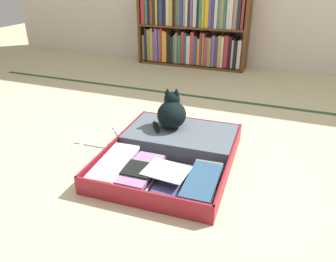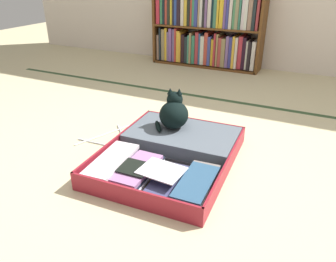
# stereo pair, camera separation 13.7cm
# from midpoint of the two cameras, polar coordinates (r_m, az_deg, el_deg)

# --- Properties ---
(ground_plane) EXTENTS (10.00, 10.00, 0.00)m
(ground_plane) POSITION_cam_midpoint_polar(r_m,az_deg,el_deg) (1.93, 2.19, -6.40)
(ground_plane) COLOR #C8BB90
(tatami_border) EXTENTS (4.80, 0.05, 0.00)m
(tatami_border) POSITION_cam_midpoint_polar(r_m,az_deg,el_deg) (2.96, 11.58, 5.18)
(tatami_border) COLOR #304A2A
(tatami_border) RESTS_ON ground_plane
(bookshelf) EXTENTS (1.28, 0.28, 0.90)m
(bookshelf) POSITION_cam_midpoint_polar(r_m,az_deg,el_deg) (3.97, 7.74, 17.07)
(bookshelf) COLOR brown
(bookshelf) RESTS_ON ground_plane
(open_suitcase) EXTENTS (0.75, 0.93, 0.11)m
(open_suitcase) POSITION_cam_midpoint_polar(r_m,az_deg,el_deg) (1.99, 2.60, -3.64)
(open_suitcase) COLOR maroon
(open_suitcase) RESTS_ON ground_plane
(black_cat) EXTENTS (0.26, 0.27, 0.25)m
(black_cat) POSITION_cam_midpoint_polar(r_m,az_deg,el_deg) (2.13, 2.86, 3.13)
(black_cat) COLOR black
(black_cat) RESTS_ON open_suitcase
(clothes_hanger) EXTENTS (0.29, 0.42, 0.01)m
(clothes_hanger) POSITION_cam_midpoint_polar(r_m,az_deg,el_deg) (2.28, -8.95, -1.01)
(clothes_hanger) COLOR silver
(clothes_hanger) RESTS_ON ground_plane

